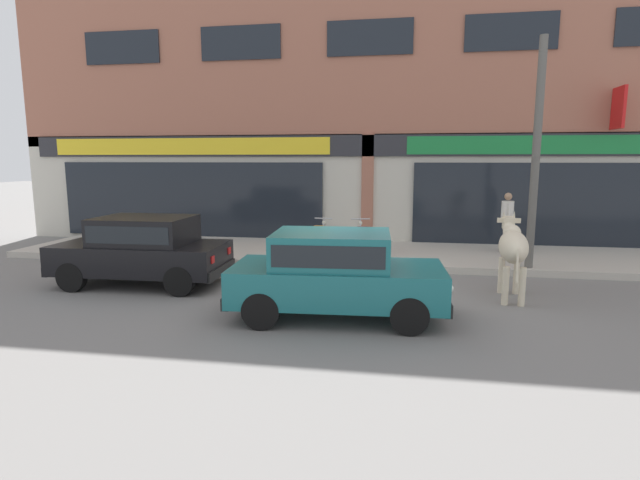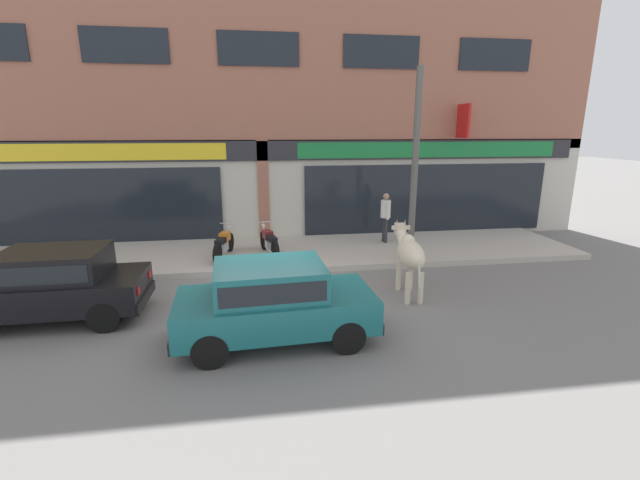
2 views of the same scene
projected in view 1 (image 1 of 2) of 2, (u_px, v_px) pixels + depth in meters
ground_plane at (344, 295)px, 9.83m from camera, size 90.00×90.00×0.00m
sidewalk at (362, 254)px, 13.70m from camera, size 19.00×3.59×0.17m
shop_building at (370, 82)px, 14.93m from camera, size 23.00×1.40×10.23m
cow at (513, 247)px, 9.49m from camera, size 0.64×2.15×1.61m
car_0 at (335, 270)px, 8.32m from camera, size 3.69×1.81×1.46m
car_1 at (143, 247)px, 10.49m from camera, size 3.64×1.67×1.46m
motorcycle_0 at (315, 238)px, 13.33m from camera, size 0.65×1.79×0.88m
motorcycle_1 at (364, 239)px, 13.17m from camera, size 0.66×1.78×0.88m
pedestrian at (507, 216)px, 13.33m from camera, size 0.32×0.50×1.60m
utility_pole at (536, 155)px, 11.16m from camera, size 0.18×0.18×5.14m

